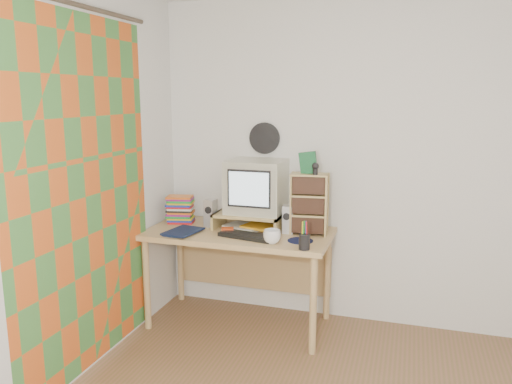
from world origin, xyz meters
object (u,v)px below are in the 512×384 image
Objects in this scene: keyboard at (247,236)px; cd_rack at (309,204)px; crt_monitor at (256,187)px; desk at (241,246)px; mug at (272,237)px; diary at (172,228)px; dvd_stack at (180,205)px.

keyboard is 0.93× the size of cd_rack.
crt_monitor is 0.45m from cd_rack.
mug reaches higher than desk.
crt_monitor reaches higher than diary.
dvd_stack is (-0.54, 0.05, 0.28)m from desk.
cd_rack reaches higher than mug.
cd_rack reaches higher than desk.
diary reaches higher than keyboard.
diary is at bearing 175.43° from mug.
mug reaches higher than diary.
cd_rack reaches higher than diary.
dvd_stack is at bearing 175.19° from desk.
keyboard is 1.49× the size of dvd_stack.
dvd_stack is at bearing -176.27° from crt_monitor.
keyboard is 0.60m from diary.
keyboard is 0.23m from mug.
crt_monitor reaches higher than mug.
crt_monitor is at bearing 165.79° from cd_rack.
desk is 3.33× the size of keyboard.
cd_rack is at bearing 41.96° from keyboard.
diary is (-0.57, -0.31, -0.30)m from crt_monitor.
crt_monitor is 0.65m from dvd_stack.
keyboard is 3.43× the size of mug.
dvd_stack is at bearing 111.00° from diary.
mug is at bearing -9.12° from keyboard.
crt_monitor is 1.01× the size of keyboard.
crt_monitor is (0.09, 0.09, 0.46)m from desk.
desk is 4.96× the size of dvd_stack.
dvd_stack is 0.62× the size of cd_rack.
cd_rack reaches higher than keyboard.
dvd_stack reaches higher than diary.
diary is at bearing -151.37° from crt_monitor.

